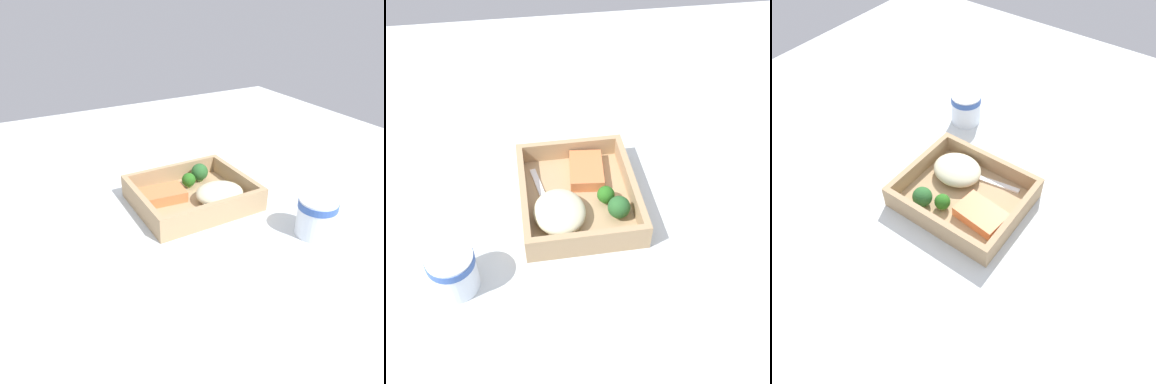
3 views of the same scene
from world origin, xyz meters
TOP-DOWN VIEW (x-y plane):
  - ground_plane at (0.00, 0.00)cm, footprint 160.00×160.00cm
  - takeout_tray at (0.00, 0.00)cm, footprint 24.78×20.93cm
  - tray_rim at (0.00, 0.00)cm, footprint 24.78×20.93cm
  - salmon_fillet at (-5.85, 2.51)cm, footprint 10.05×7.26cm
  - mashed_potatoes at (4.58, -3.95)cm, footprint 10.56×9.11cm
  - broccoli_floret_1 at (5.55, 6.38)cm, footprint 4.01×4.01cm
  - broccoli_floret_2 at (1.78, 4.80)cm, footprint 3.20×3.20cm
  - fork at (0.29, -6.11)cm, footprint 15.84×4.42cm
  - paper_cup at (14.91, -21.56)cm, footprint 7.36×7.36cm

SIDE VIEW (x-z plane):
  - ground_plane at x=0.00cm, z-range -2.00..0.00cm
  - takeout_tray at x=0.00cm, z-range 0.00..1.20cm
  - fork at x=0.29cm, z-range 1.20..1.64cm
  - salmon_fillet at x=-5.85cm, z-range 1.20..3.50cm
  - broccoli_floret_2 at x=1.78cm, z-range 1.29..4.79cm
  - mashed_potatoes at x=4.58cm, z-range 1.20..4.98cm
  - tray_rim at x=0.00cm, z-range 1.20..5.12cm
  - broccoli_floret_1 at x=5.55cm, z-range 1.29..5.63cm
  - paper_cup at x=14.91cm, z-range 0.43..8.01cm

